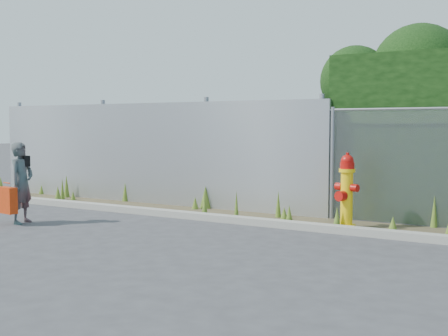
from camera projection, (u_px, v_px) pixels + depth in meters
ground at (194, 243)px, 8.18m from camera, size 80.00×80.00×0.00m
curb at (250, 221)px, 9.73m from camera, size 16.00×0.22×0.12m
weed_strip at (213, 209)px, 10.87m from camera, size 16.00×1.30×0.55m
corrugated_fence at (144, 153)px, 12.30m from camera, size 8.50×0.21×2.30m
fire_hydrant at (347, 192)px, 9.31m from camera, size 0.43×0.38×1.27m
woman at (22, 183)px, 9.81m from camera, size 0.45×0.58×1.43m
red_tote_bag at (7, 200)px, 9.66m from camera, size 0.41×0.15×0.54m
black_shoulder_bag at (25, 161)px, 9.88m from camera, size 0.25×0.10×0.19m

